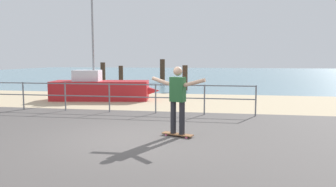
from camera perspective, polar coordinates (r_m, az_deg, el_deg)
ground_plane at (r=6.96m, az=-8.58°, el=-9.97°), size 24.00×10.00×0.04m
beach_strip at (r=14.62m, az=1.33°, el=-1.39°), size 24.00×6.00×0.04m
sea_surface at (r=42.43m, az=6.92°, el=3.54°), size 72.00×50.00×0.04m
railing_fence at (r=12.03m, az=-14.15°, el=0.15°), size 11.94×0.05×1.05m
sailboat at (r=15.24m, az=-11.27°, el=0.79°), size 5.06×2.07×5.71m
skateboard at (r=8.01m, az=1.70°, el=-7.23°), size 0.82×0.45×0.08m
skateboarder at (r=7.85m, az=1.72°, el=-0.47°), size 1.39×0.57×1.65m
groyne_post_0 at (r=27.49m, az=-11.44°, el=3.73°), size 0.40×0.40×1.62m
groyne_post_1 at (r=23.80m, az=-8.33°, el=3.18°), size 0.32×0.32×1.42m
groyne_post_2 at (r=25.92m, az=-0.99°, el=4.01°), size 0.40×0.40×1.89m
groyne_post_3 at (r=19.57m, az=3.02°, el=2.78°), size 0.32×0.32×1.53m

